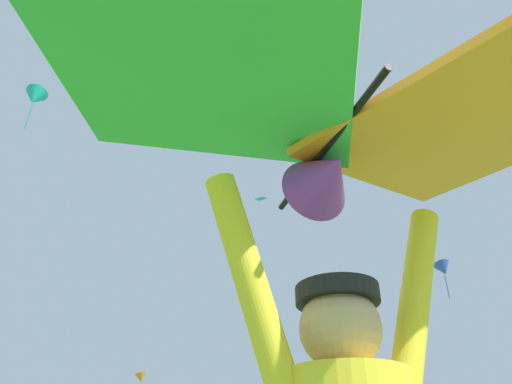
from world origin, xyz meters
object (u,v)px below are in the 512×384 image
distant_kite_teal_low_right (261,198)px  distant_kite_green_high_left (84,47)px  distant_kite_teal_far_center (35,98)px  distant_kite_orange_low_left (141,378)px  held_stunt_kite (336,119)px  distant_kite_blue_mid_right (443,269)px  distant_kite_teal_mid_left (280,106)px

distant_kite_teal_low_right → distant_kite_green_high_left: bearing=-125.8°
distant_kite_teal_far_center → distant_kite_green_high_left: bearing=-37.4°
distant_kite_orange_low_left → distant_kite_teal_far_center: bearing=-115.7°
held_stunt_kite → distant_kite_green_high_left: bearing=112.5°
held_stunt_kite → distant_kite_blue_mid_right: bearing=60.2°
distant_kite_teal_mid_left → distant_kite_blue_mid_right: bearing=-26.3°
distant_kite_green_high_left → distant_kite_orange_low_left: 20.12m
distant_kite_teal_far_center → distant_kite_blue_mid_right: size_ratio=1.72×
distant_kite_green_high_left → distant_kite_teal_mid_left: (10.53, 1.10, -2.04)m
distant_kite_green_high_left → distant_kite_orange_low_left: (3.44, 14.25, -13.78)m
distant_kite_teal_low_right → distant_kite_orange_low_left: bearing=-169.6°
distant_kite_blue_mid_right → distant_kite_orange_low_left: bearing=128.8°
distant_kite_orange_low_left → distant_kite_teal_mid_left: (7.09, -13.16, 11.73)m
distant_kite_green_high_left → distant_kite_teal_low_right: 19.37m
distant_kite_green_high_left → distant_kite_orange_low_left: bearing=76.4°
held_stunt_kite → distant_kite_teal_low_right: 38.74m
distant_kite_teal_far_center → distant_kite_teal_low_right: size_ratio=2.92×
distant_kite_green_high_left → distant_kite_teal_mid_left: size_ratio=0.55×
distant_kite_green_high_left → distant_kite_teal_mid_left: 10.78m
held_stunt_kite → distant_kite_blue_mid_right: (9.04, 15.78, 6.35)m
held_stunt_kite → distant_kite_teal_mid_left: size_ratio=0.80×
distant_kite_teal_low_right → distant_kite_teal_mid_left: 14.89m
distant_kite_blue_mid_right → distant_kite_teal_mid_left: bearing=153.7°
held_stunt_kite → distant_kite_green_high_left: distant_kite_green_high_left is taller
distant_kite_blue_mid_right → distant_kite_teal_far_center: bearing=169.0°
distant_kite_teal_far_center → distant_kite_blue_mid_right: 21.75m
distant_kite_green_high_left → distant_kite_teal_mid_left: distant_kite_green_high_left is taller
distant_kite_teal_low_right → held_stunt_kite: bearing=-97.0°
distant_kite_teal_far_center → distant_kite_orange_low_left: bearing=64.3°
distant_kite_orange_low_left → held_stunt_kite: bearing=-83.1°
distant_kite_blue_mid_right → held_stunt_kite: bearing=-119.8°
distant_kite_green_high_left → distant_kite_orange_low_left: size_ratio=0.87×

